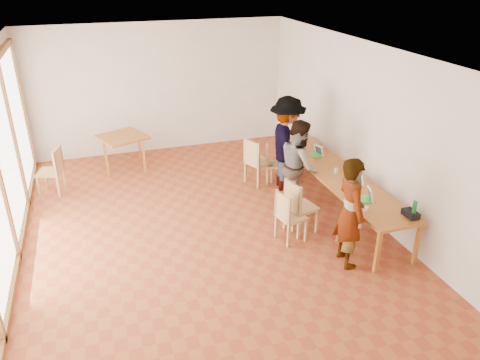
% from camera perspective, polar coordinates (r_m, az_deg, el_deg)
% --- Properties ---
extents(ground, '(8.00, 8.00, 0.00)m').
position_cam_1_polar(ground, '(8.18, -4.63, -5.94)').
color(ground, '#9A4C25').
rests_on(ground, ground).
extents(wall_back, '(6.00, 0.10, 3.00)m').
position_cam_1_polar(wall_back, '(11.27, -9.83, 10.94)').
color(wall_back, beige).
rests_on(wall_back, ground).
extents(wall_front, '(6.00, 0.10, 3.00)m').
position_cam_1_polar(wall_front, '(4.22, 8.16, -15.41)').
color(wall_front, beige).
rests_on(wall_front, ground).
extents(wall_right, '(0.10, 8.00, 3.00)m').
position_cam_1_polar(wall_right, '(8.63, 14.83, 6.02)').
color(wall_right, beige).
rests_on(wall_right, ground).
extents(ceiling, '(6.00, 8.00, 0.04)m').
position_cam_1_polar(ceiling, '(7.10, -5.50, 15.38)').
color(ceiling, white).
rests_on(ceiling, wall_back).
extents(communal_table, '(0.80, 4.00, 0.75)m').
position_cam_1_polar(communal_table, '(8.63, 11.65, 0.62)').
color(communal_table, '#B97229').
rests_on(communal_table, ground).
extents(side_table, '(0.90, 0.90, 0.75)m').
position_cam_1_polar(side_table, '(10.55, -14.16, 4.82)').
color(side_table, '#B97229').
rests_on(side_table, ground).
extents(chair_near, '(0.49, 0.49, 0.47)m').
position_cam_1_polar(chair_near, '(7.60, 5.76, -3.90)').
color(chair_near, tan).
rests_on(chair_near, ground).
extents(chair_mid, '(0.53, 0.53, 0.51)m').
position_cam_1_polar(chair_mid, '(7.82, 6.98, -2.66)').
color(chair_mid, tan).
rests_on(chair_mid, ground).
extents(chair_far, '(0.60, 0.60, 0.52)m').
position_cam_1_polar(chair_far, '(9.48, 1.89, 2.78)').
color(chair_far, tan).
rests_on(chair_far, ground).
extents(chair_empty, '(0.48, 0.48, 0.43)m').
position_cam_1_polar(chair_empty, '(9.65, 3.78, 2.51)').
color(chair_empty, tan).
rests_on(chair_empty, ground).
extents(chair_spare, '(0.55, 0.55, 0.51)m').
position_cam_1_polar(chair_spare, '(9.81, -21.73, 1.60)').
color(chair_spare, tan).
rests_on(chair_spare, ground).
extents(person_near, '(0.46, 0.66, 1.73)m').
position_cam_1_polar(person_near, '(7.06, 13.29, -3.89)').
color(person_near, gray).
rests_on(person_near, ground).
extents(person_mid, '(0.81, 0.95, 1.71)m').
position_cam_1_polar(person_mid, '(8.52, 7.19, 1.77)').
color(person_mid, gray).
rests_on(person_mid, ground).
extents(person_far, '(0.91, 1.33, 1.90)m').
position_cam_1_polar(person_far, '(9.24, 5.72, 4.39)').
color(person_far, gray).
rests_on(person_far, ground).
extents(laptop_near, '(0.29, 0.31, 0.22)m').
position_cam_1_polar(laptop_near, '(7.71, 15.23, -1.99)').
color(laptop_near, green).
rests_on(laptop_near, communal_table).
extents(laptop_mid, '(0.26, 0.29, 0.22)m').
position_cam_1_polar(laptop_mid, '(8.17, 13.96, -0.23)').
color(laptop_mid, green).
rests_on(laptop_mid, communal_table).
extents(laptop_far, '(0.26, 0.27, 0.20)m').
position_cam_1_polar(laptop_far, '(9.29, 9.38, 3.33)').
color(laptop_far, green).
rests_on(laptop_far, communal_table).
extents(yellow_mug, '(0.15, 0.15, 0.10)m').
position_cam_1_polar(yellow_mug, '(8.62, 12.96, 1.20)').
color(yellow_mug, orange).
rests_on(yellow_mug, communal_table).
extents(green_bottle, '(0.07, 0.07, 0.28)m').
position_cam_1_polar(green_bottle, '(7.37, 20.47, -3.41)').
color(green_bottle, '#12642F').
rests_on(green_bottle, communal_table).
extents(clear_glass, '(0.07, 0.07, 0.09)m').
position_cam_1_polar(clear_glass, '(8.57, 11.62, 1.13)').
color(clear_glass, silver).
rests_on(clear_glass, communal_table).
extents(condiment_cup, '(0.08, 0.08, 0.06)m').
position_cam_1_polar(condiment_cup, '(7.41, 15.11, -3.42)').
color(condiment_cup, white).
rests_on(condiment_cup, communal_table).
extents(pink_phone, '(0.05, 0.10, 0.01)m').
position_cam_1_polar(pink_phone, '(10.07, 7.75, 4.91)').
color(pink_phone, '#D74B76').
rests_on(pink_phone, communal_table).
extents(black_pouch, '(0.16, 0.26, 0.09)m').
position_cam_1_polar(black_pouch, '(7.44, 20.08, -3.89)').
color(black_pouch, black).
rests_on(black_pouch, communal_table).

